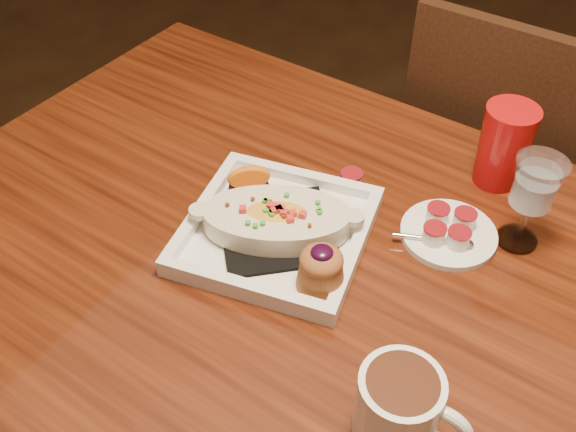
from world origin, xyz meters
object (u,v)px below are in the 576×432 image
Objects in this scene: goblet at (534,188)px; red_tumbler at (504,146)px; chair_far at (500,183)px; saucer at (447,231)px; coffee_mug at (401,406)px; plate at (280,228)px; table at (365,340)px.

goblet is 0.14m from red_tumbler.
chair_far reaches higher than saucer.
goblet is (0.01, 0.37, 0.05)m from coffee_mug.
chair_far is 0.43m from red_tumbler.
goblet is 1.05× the size of saucer.
chair_far reaches higher than plate.
coffee_mug is 0.38m from goblet.
saucer is at bearing 22.22° from plate.
chair_far is 2.92× the size of plate.
goblet is at bearing 82.70° from coffee_mug.
table is 0.21m from plate.
plate is at bearing 173.30° from table.
saucer is 0.18m from red_tumbler.
saucer is at bearing 78.20° from table.
chair_far is at bearing 98.71° from red_tumbler.
red_tumbler reaches higher than table.
chair_far is 6.14× the size of goblet.
plate is 2.28× the size of red_tumbler.
goblet reaches higher than plate.
coffee_mug is at bearing -91.28° from goblet.
table is at bearing -97.70° from red_tumbler.
plate reaches higher than saucer.
goblet is at bearing 30.49° from saucer.
table is 1.61× the size of chair_far.
table is 0.65m from chair_far.
coffee_mug is 0.96× the size of red_tumbler.
coffee_mug is at bearing 98.44° from chair_far.
chair_far is 6.93× the size of coffee_mug.
red_tumbler is at bearing 86.50° from saucer.
plate is 2.20× the size of saucer.
red_tumbler is (0.05, 0.33, 0.17)m from table.
plate is at bearing -143.59° from saucer.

